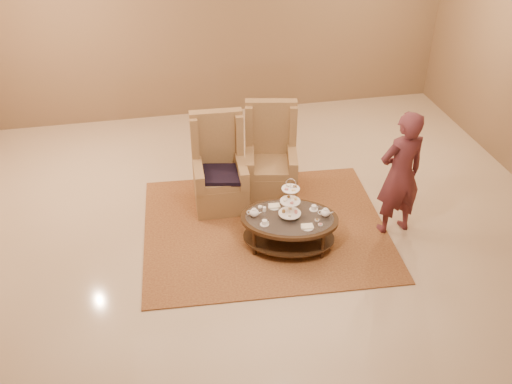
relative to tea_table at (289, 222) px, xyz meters
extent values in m
plane|color=beige|center=(-0.25, 0.07, -0.37)|extent=(8.00, 8.00, 0.00)
cube|color=silver|center=(-0.25, 0.07, -0.37)|extent=(8.00, 8.00, 0.02)
cube|color=#8A6A4B|center=(-0.25, 4.07, 1.38)|extent=(8.00, 0.04, 3.50)
cube|color=#9E6C38|center=(-0.22, 0.41, -0.36)|extent=(3.31, 2.82, 0.02)
cylinder|color=black|center=(-0.46, -0.10, -0.17)|extent=(0.06, 0.06, 0.39)
cylinder|color=black|center=(0.34, -0.32, -0.17)|extent=(0.06, 0.06, 0.39)
cylinder|color=black|center=(-0.34, 0.32, -0.17)|extent=(0.06, 0.06, 0.39)
cylinder|color=black|center=(0.46, 0.10, -0.17)|extent=(0.06, 0.06, 0.39)
cylinder|color=silver|center=(0.00, 0.00, 0.33)|extent=(0.01, 0.01, 0.49)
torus|color=silver|center=(0.00, 0.00, 0.58)|extent=(0.12, 0.04, 0.13)
cylinder|color=white|center=(0.00, 0.00, 0.14)|extent=(0.34, 0.34, 0.01)
cylinder|color=white|center=(0.00, 0.00, 0.32)|extent=(0.30, 0.30, 0.01)
cylinder|color=white|center=(0.00, 0.00, 0.50)|extent=(0.27, 0.27, 0.01)
cylinder|color=#BE6961|center=(0.07, -0.02, 0.16)|extent=(0.05, 0.05, 0.03)
cylinder|color=#E3BA71|center=(0.02, 0.07, 0.16)|extent=(0.05, 0.05, 0.03)
cylinder|color=brown|center=(-0.07, 0.02, 0.16)|extent=(0.05, 0.05, 0.03)
cylinder|color=white|center=(-0.02, -0.07, 0.16)|extent=(0.05, 0.05, 0.03)
ellipsoid|color=#E3BA71|center=(0.07, 0.00, 0.34)|extent=(0.05, 0.05, 0.03)
ellipsoid|color=brown|center=(0.00, 0.07, 0.34)|extent=(0.05, 0.05, 0.03)
ellipsoid|color=white|center=(-0.07, 0.00, 0.34)|extent=(0.05, 0.05, 0.03)
ellipsoid|color=#BE6961|center=(0.00, -0.07, 0.34)|extent=(0.05, 0.05, 0.03)
cube|color=brown|center=(0.06, 0.02, 0.51)|extent=(0.05, 0.04, 0.02)
cube|color=white|center=(-0.02, 0.06, 0.51)|extent=(0.05, 0.04, 0.02)
cube|color=#BE6961|center=(-0.06, -0.02, 0.51)|extent=(0.05, 0.04, 0.02)
cube|color=#E3BA71|center=(0.02, -0.06, 0.51)|extent=(0.05, 0.04, 0.02)
ellipsoid|color=white|center=(-0.42, 0.10, 0.14)|extent=(0.15, 0.15, 0.09)
cylinder|color=white|center=(-0.42, 0.10, 0.19)|extent=(0.07, 0.07, 0.01)
sphere|color=white|center=(-0.42, 0.10, 0.20)|extent=(0.02, 0.02, 0.02)
cone|color=white|center=(-0.35, 0.08, 0.14)|extent=(0.08, 0.04, 0.05)
torus|color=white|center=(-0.48, 0.12, 0.14)|extent=(0.07, 0.03, 0.07)
ellipsoid|color=white|center=(0.43, -0.07, 0.14)|extent=(0.15, 0.15, 0.09)
cylinder|color=white|center=(0.43, -0.07, 0.19)|extent=(0.07, 0.07, 0.01)
sphere|color=white|center=(0.43, -0.07, 0.20)|extent=(0.02, 0.02, 0.02)
cone|color=white|center=(0.50, -0.09, 0.14)|extent=(0.08, 0.04, 0.05)
torus|color=white|center=(0.37, -0.06, 0.14)|extent=(0.07, 0.03, 0.07)
cylinder|color=white|center=(-0.33, -0.09, 0.09)|extent=(0.13, 0.13, 0.01)
cylinder|color=white|center=(-0.33, -0.09, 0.12)|extent=(0.08, 0.08, 0.05)
torus|color=white|center=(-0.30, -0.10, 0.12)|extent=(0.04, 0.02, 0.04)
cylinder|color=white|center=(0.33, 0.09, 0.09)|extent=(0.13, 0.13, 0.01)
cylinder|color=white|center=(0.33, 0.09, 0.12)|extent=(0.08, 0.08, 0.05)
torus|color=white|center=(0.37, 0.08, 0.12)|extent=(0.04, 0.02, 0.04)
cylinder|color=white|center=(-0.14, 0.24, 0.09)|extent=(0.20, 0.20, 0.01)
cube|color=white|center=(-0.14, 0.24, 0.10)|extent=(0.14, 0.11, 0.02)
cylinder|color=white|center=(0.15, -0.25, 0.09)|extent=(0.20, 0.20, 0.01)
cube|color=white|center=(0.15, -0.25, 0.10)|extent=(0.14, 0.11, 0.02)
cylinder|color=white|center=(-0.28, 0.18, 0.11)|extent=(0.05, 0.05, 0.06)
cylinder|color=white|center=(0.32, -0.24, 0.09)|extent=(0.07, 0.07, 0.01)
cylinder|color=#BE6961|center=(0.32, -0.24, 0.10)|extent=(0.05, 0.05, 0.01)
cylinder|color=white|center=(0.31, -0.14, 0.09)|extent=(0.07, 0.07, 0.01)
cylinder|color=brown|center=(0.31, -0.14, 0.10)|extent=(0.05, 0.05, 0.01)
cylinder|color=white|center=(-0.31, 0.27, 0.09)|extent=(0.07, 0.07, 0.01)
cylinder|color=white|center=(-0.31, 0.27, 0.10)|extent=(0.05, 0.05, 0.01)
cube|color=#9B7549|center=(-0.70, 1.07, -0.16)|extent=(0.73, 0.73, 0.42)
cube|color=#9B7549|center=(-0.70, 1.02, 0.11)|extent=(0.62, 0.62, 0.10)
cube|color=#9B7549|center=(-0.69, 1.36, 0.29)|extent=(0.71, 0.17, 1.31)
cube|color=#9B7549|center=(-0.99, 1.33, 0.59)|extent=(0.11, 0.22, 0.60)
cube|color=#9B7549|center=(-0.39, 1.31, 0.59)|extent=(0.11, 0.22, 0.60)
cube|color=#9B7549|center=(-0.99, 1.03, 0.19)|extent=(0.14, 0.64, 0.26)
cube|color=#9B7549|center=(-0.41, 1.01, 0.19)|extent=(0.14, 0.64, 0.26)
cube|color=black|center=(-0.70, 0.99, 0.18)|extent=(0.63, 0.59, 0.06)
cube|color=#9B7549|center=(0.04, 1.21, -0.15)|extent=(0.84, 0.84, 0.43)
cube|color=#9B7549|center=(0.03, 1.16, 0.11)|extent=(0.71, 0.71, 0.10)
cube|color=#9B7549|center=(0.10, 1.50, 0.29)|extent=(0.73, 0.28, 1.32)
cube|color=#9B7549|center=(-0.21, 1.52, 0.60)|extent=(0.14, 0.24, 0.61)
cube|color=#9B7549|center=(0.39, 1.40, 0.60)|extent=(0.14, 0.24, 0.61)
cube|color=#9B7549|center=(-0.26, 1.22, 0.19)|extent=(0.25, 0.65, 0.26)
cube|color=#9B7549|center=(0.32, 1.11, 0.19)|extent=(0.25, 0.65, 0.26)
imported|color=#57252B|center=(1.42, 0.07, 0.48)|extent=(0.68, 0.50, 1.70)
camera|label=1|loc=(-1.53, -5.45, 4.20)|focal=40.00mm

